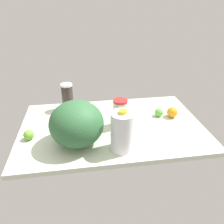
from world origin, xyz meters
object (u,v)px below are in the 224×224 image
Objects in this scene: tumbler_cup at (120,113)px; lime_beside_bowl at (29,135)px; lime_by_jug at (159,112)px; watermelon at (77,124)px; lime_far_back at (55,122)px; lime_loose at (86,115)px; shaker_bottle at (68,97)px; orange_near_front at (172,112)px; milk_jug at (122,132)px.

tumbler_cup is 3.06× the size of lime_beside_bowl.
lime_by_jug is at bearing -170.00° from lime_beside_bowl.
lime_far_back is at bearing -54.63° from watermelon.
watermelon is at bearing 22.02° from lime_by_jug.
lime_loose is at bearing -30.73° from tumbler_cup.
shaker_bottle is at bearing -17.89° from lime_by_jug.
lime_by_jug is at bearing 174.85° from lime_loose.
orange_near_front is 81.14cm from lime_far_back.
shaker_bottle is (6.59, -43.90, -2.94)cm from watermelon.
shaker_bottle is at bearing -81.46° from watermelon.
watermelon is 6.04× the size of lime_loose.
lime_by_jug is 72.27cm from lime_far_back.
lime_by_jug is at bearing -178.10° from lime_far_back.
orange_near_front is (-95.55, -12.86, 0.59)cm from lime_beside_bowl.
watermelon reaches higher than shaker_bottle.
tumbler_cup is 3.72× the size of lime_loose.
watermelon is at bearing 78.78° from lime_loose.
lime_beside_bowl is at bearing 41.77° from lime_far_back.
tumbler_cup is at bearing -173.16° from lime_beside_bowl.
milk_jug reaches higher than lime_loose.
lime_loose is at bearing -63.54° from milk_jug.
lime_by_jug reaches higher than lime_far_back.
milk_jug is (-24.23, 9.66, -1.44)cm from watermelon.
lime_far_back is (39.02, -30.50, -8.99)cm from milk_jug.
lime_far_back is (81.13, -0.02, -1.01)cm from orange_near_front.
lime_by_jug is 52.11cm from lime_loose.
lime_by_jug is (-64.03, 20.67, -7.18)cm from shaker_bottle.
lime_far_back is at bearing 19.17° from lime_loose.
lime_loose is (-12.13, 16.00, -7.62)cm from shaker_bottle.
shaker_bottle is 3.27× the size of lime_beside_bowl.
milk_jug is at bearing 119.92° from shaker_bottle.
tumbler_cup is 0.62× the size of watermelon.
tumbler_cup is 31.53cm from watermelon.
tumbler_cup is 2.58× the size of orange_near_front.
shaker_bottle reaches higher than tumbler_cup.
lime_loose is at bearing -5.15° from lime_by_jug.
lime_far_back is at bearing -8.13° from tumbler_cup.
tumbler_cup is at bearing 139.59° from shaker_bottle.
lime_by_jug is 1.12× the size of lime_far_back.
milk_jug is at bearing 44.73° from lime_by_jug.
lime_loose is (-20.33, -7.07, -0.12)cm from lime_far_back.
shaker_bottle is (34.21, -29.13, 0.64)cm from tumbler_cup.
tumbler_cup is 3.18× the size of lime_by_jug.
orange_near_front reaches higher than lime_loose.
lime_loose is at bearing -160.83° from lime_far_back.
lime_beside_bowl reaches higher than lime_far_back.
milk_jug is 56.92cm from lime_beside_bowl.
tumbler_cup is 26.63cm from lime_loose.
milk_jug is (3.39, 24.44, 2.13)cm from tumbler_cup.
watermelon is at bearing -21.74° from milk_jug.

